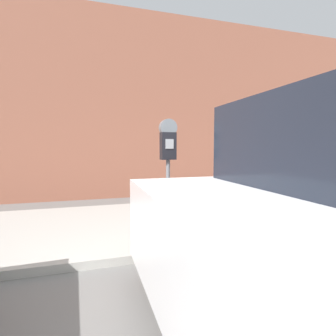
{
  "coord_description": "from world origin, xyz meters",
  "views": [
    {
      "loc": [
        -1.11,
        -2.11,
        1.35
      ],
      "look_at": [
        -0.16,
        1.06,
        1.09
      ],
      "focal_mm": 28.0,
      "sensor_mm": 36.0,
      "label": 1
    }
  ],
  "objects": [
    {
      "name": "ground_plane",
      "position": [
        0.0,
        0.0,
        0.0
      ],
      "size": [
        60.0,
        60.0,
        0.0
      ],
      "primitive_type": "plane",
      "color": "slate"
    },
    {
      "name": "sidewalk",
      "position": [
        0.0,
        2.2,
        0.05
      ],
      "size": [
        24.0,
        2.8,
        0.1
      ],
      "color": "#ADAAA3",
      "rests_on": "ground_plane"
    },
    {
      "name": "building_facade",
      "position": [
        0.0,
        4.99,
        2.46
      ],
      "size": [
        24.0,
        0.3,
        4.91
      ],
      "color": "#935642",
      "rests_on": "ground_plane"
    },
    {
      "name": "parking_meter",
      "position": [
        -0.16,
        1.06,
        1.3
      ],
      "size": [
        0.21,
        0.13,
        1.6
      ],
      "color": "slate",
      "rests_on": "sidewalk"
    }
  ]
}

